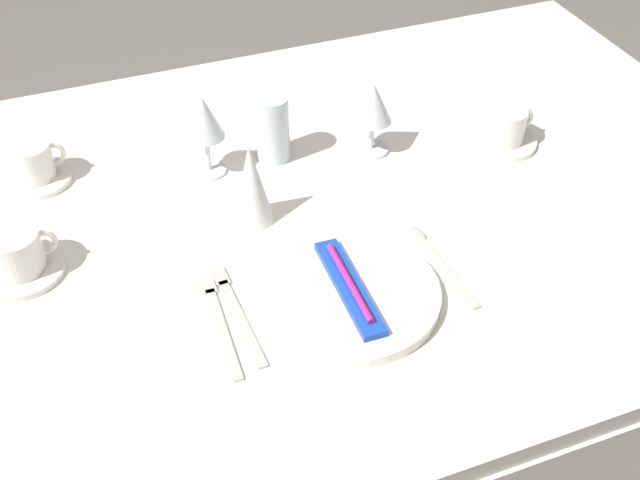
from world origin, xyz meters
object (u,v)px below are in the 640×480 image
at_px(coffee_cup_right, 15,251).
at_px(napkin_folded, 251,184).
at_px(dinner_plate, 349,295).
at_px(wine_glass_left, 373,106).
at_px(fork_inner, 219,320).
at_px(coffee_cup_far, 505,124).
at_px(spoon_soup, 434,256).
at_px(drink_tumbler, 273,132).
at_px(wine_glass_centre, 204,121).
at_px(fork_outer, 236,310).
at_px(toothbrush_package, 349,287).
at_px(coffee_cup_left, 33,160).

xyz_separation_m(coffee_cup_right, napkin_folded, (0.38, -0.01, 0.03)).
distance_m(dinner_plate, wine_glass_left, 0.40).
height_order(fork_inner, coffee_cup_far, coffee_cup_far).
relative_size(fork_inner, coffee_cup_far, 2.12).
relative_size(spoon_soup, drink_tumbler, 1.62).
xyz_separation_m(fork_inner, wine_glass_centre, (0.08, 0.36, 0.10)).
xyz_separation_m(drink_tumbler, napkin_folded, (-0.09, -0.16, 0.02)).
height_order(dinner_plate, wine_glass_left, wine_glass_left).
relative_size(fork_outer, fork_inner, 1.00).
distance_m(fork_outer, coffee_cup_right, 0.35).
distance_m(toothbrush_package, drink_tumbler, 0.39).
relative_size(fork_outer, coffee_cup_far, 2.12).
height_order(dinner_plate, wine_glass_centre, wine_glass_centre).
bearing_deg(wine_glass_centre, dinner_plate, -74.32).
distance_m(fork_inner, coffee_cup_right, 0.34).
distance_m(wine_glass_left, napkin_folded, 0.29).
relative_size(spoon_soup, wine_glass_left, 1.44).
bearing_deg(coffee_cup_right, fork_outer, -35.37).
bearing_deg(coffee_cup_far, toothbrush_package, -146.82).
bearing_deg(wine_glass_centre, coffee_cup_right, -156.36).
bearing_deg(wine_glass_left, fork_outer, -138.68).
bearing_deg(napkin_folded, fork_inner, -119.72).
bearing_deg(coffee_cup_left, fork_outer, -61.77).
height_order(fork_outer, spoon_soup, spoon_soup).
height_order(coffee_cup_left, drink_tumbler, drink_tumbler).
relative_size(fork_inner, spoon_soup, 1.06).
xyz_separation_m(fork_inner, coffee_cup_right, (-0.26, 0.21, 0.04)).
height_order(fork_outer, coffee_cup_far, coffee_cup_far).
xyz_separation_m(fork_inner, coffee_cup_left, (-0.21, 0.45, 0.04)).
height_order(coffee_cup_far, napkin_folded, napkin_folded).
relative_size(fork_outer, drink_tumbler, 1.72).
distance_m(fork_outer, wine_glass_left, 0.48).
bearing_deg(coffee_cup_right, coffee_cup_far, 2.63).
relative_size(dinner_plate, fork_inner, 1.27).
xyz_separation_m(fork_outer, napkin_folded, (0.09, 0.20, 0.07)).
bearing_deg(coffee_cup_left, napkin_folded, -36.75).
distance_m(wine_glass_centre, wine_glass_left, 0.30).
xyz_separation_m(fork_inner, wine_glass_left, (0.38, 0.32, 0.09)).
height_order(spoon_soup, wine_glass_left, wine_glass_left).
bearing_deg(napkin_folded, dinner_plate, -71.82).
xyz_separation_m(spoon_soup, coffee_cup_far, (0.27, 0.24, 0.04)).
bearing_deg(coffee_cup_left, spoon_soup, -37.74).
distance_m(dinner_plate, drink_tumbler, 0.39).
bearing_deg(spoon_soup, drink_tumbler, 113.01).
distance_m(dinner_plate, coffee_cup_far, 0.51).
bearing_deg(dinner_plate, coffee_cup_far, 33.18).
distance_m(fork_inner, coffee_cup_far, 0.67).
bearing_deg(wine_glass_centre, fork_inner, -103.10).
distance_m(spoon_soup, coffee_cup_right, 0.65).
distance_m(fork_inner, spoon_soup, 0.36).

